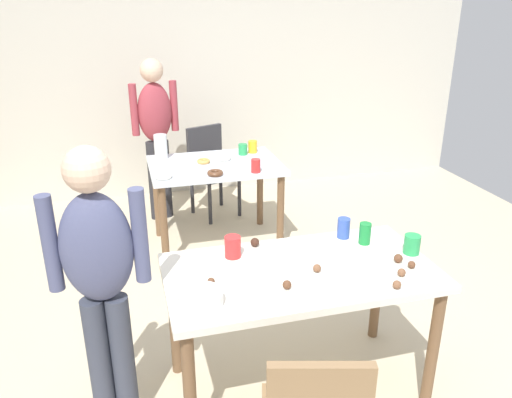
# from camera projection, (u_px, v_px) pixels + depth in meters

# --- Properties ---
(ground_plane) EXTENTS (6.40, 6.40, 0.00)m
(ground_plane) POSITION_uv_depth(u_px,v_px,m) (274.00, 375.00, 2.95)
(ground_plane) COLOR beige
(wall_back) EXTENTS (6.40, 0.10, 2.60)m
(wall_back) POSITION_uv_depth(u_px,v_px,m) (186.00, 72.00, 5.33)
(wall_back) COLOR beige
(wall_back) RESTS_ON ground_plane
(dining_table_near) EXTENTS (1.38, 0.73, 0.75)m
(dining_table_near) POSITION_uv_depth(u_px,v_px,m) (300.00, 285.00, 2.63)
(dining_table_near) COLOR silver
(dining_table_near) RESTS_ON ground_plane
(dining_table_far) EXTENTS (1.08, 0.75, 0.75)m
(dining_table_far) POSITION_uv_depth(u_px,v_px,m) (215.00, 176.00, 4.27)
(dining_table_far) COLOR silver
(dining_table_far) RESTS_ON ground_plane
(chair_far_table) EXTENTS (0.52, 0.52, 0.87)m
(chair_far_table) POSITION_uv_depth(u_px,v_px,m) (211.00, 165.00, 5.00)
(chair_far_table) COLOR #2D2D33
(chair_far_table) RESTS_ON ground_plane
(person_girl_near) EXTENTS (0.45, 0.22, 1.48)m
(person_girl_near) POSITION_uv_depth(u_px,v_px,m) (100.00, 273.00, 2.29)
(person_girl_near) COLOR #383D4C
(person_girl_near) RESTS_ON ground_plane
(person_adult_far) EXTENTS (0.45, 0.27, 1.53)m
(person_adult_far) POSITION_uv_depth(u_px,v_px,m) (156.00, 126.00, 4.72)
(person_adult_far) COLOR #28282D
(person_adult_far) RESTS_ON ground_plane
(mixing_bowl) EXTENTS (0.20, 0.20, 0.07)m
(mixing_bowl) POSITION_uv_depth(u_px,v_px,m) (201.00, 299.00, 2.28)
(mixing_bowl) COLOR white
(mixing_bowl) RESTS_ON dining_table_near
(soda_can) EXTENTS (0.07, 0.07, 0.12)m
(soda_can) POSITION_uv_depth(u_px,v_px,m) (365.00, 233.00, 2.84)
(soda_can) COLOR #198438
(soda_can) RESTS_ON dining_table_near
(fork_near) EXTENTS (0.17, 0.02, 0.01)m
(fork_near) POSITION_uv_depth(u_px,v_px,m) (236.00, 270.00, 2.58)
(fork_near) COLOR silver
(fork_near) RESTS_ON dining_table_near
(cup_near_0) EXTENTS (0.07, 0.07, 0.12)m
(cup_near_0) POSITION_uv_depth(u_px,v_px,m) (344.00, 228.00, 2.91)
(cup_near_0) COLOR #3351B2
(cup_near_0) RESTS_ON dining_table_near
(cup_near_1) EXTENTS (0.09, 0.09, 0.11)m
(cup_near_1) POSITION_uv_depth(u_px,v_px,m) (412.00, 244.00, 2.73)
(cup_near_1) COLOR green
(cup_near_1) RESTS_ON dining_table_near
(cup_near_2) EXTENTS (0.09, 0.09, 0.12)m
(cup_near_2) POSITION_uv_depth(u_px,v_px,m) (233.00, 247.00, 2.69)
(cup_near_2) COLOR red
(cup_near_2) RESTS_ON dining_table_near
(cake_ball_0) EXTENTS (0.04, 0.04, 0.04)m
(cake_ball_0) POSITION_uv_depth(u_px,v_px,m) (412.00, 265.00, 2.59)
(cake_ball_0) COLOR brown
(cake_ball_0) RESTS_ON dining_table_near
(cake_ball_1) EXTENTS (0.04, 0.04, 0.04)m
(cake_ball_1) POSITION_uv_depth(u_px,v_px,m) (211.00, 281.00, 2.44)
(cake_ball_1) COLOR brown
(cake_ball_1) RESTS_ON dining_table_near
(cake_ball_2) EXTENTS (0.04, 0.04, 0.04)m
(cake_ball_2) POSITION_uv_depth(u_px,v_px,m) (397.00, 285.00, 2.41)
(cake_ball_2) COLOR brown
(cake_ball_2) RESTS_ON dining_table_near
(cake_ball_3) EXTENTS (0.05, 0.05, 0.05)m
(cake_ball_3) POSITION_uv_depth(u_px,v_px,m) (398.00, 258.00, 2.65)
(cake_ball_3) COLOR brown
(cake_ball_3) RESTS_ON dining_table_near
(cake_ball_4) EXTENTS (0.04, 0.04, 0.04)m
(cake_ball_4) POSITION_uv_depth(u_px,v_px,m) (287.00, 285.00, 2.41)
(cake_ball_4) COLOR brown
(cake_ball_4) RESTS_ON dining_table_near
(cake_ball_5) EXTENTS (0.04, 0.04, 0.04)m
(cake_ball_5) POSITION_uv_depth(u_px,v_px,m) (402.00, 272.00, 2.52)
(cake_ball_5) COLOR brown
(cake_ball_5) RESTS_ON dining_table_near
(cake_ball_6) EXTENTS (0.04, 0.04, 0.04)m
(cake_ball_6) POSITION_uv_depth(u_px,v_px,m) (317.00, 268.00, 2.56)
(cake_ball_6) COLOR brown
(cake_ball_6) RESTS_ON dining_table_near
(cake_ball_7) EXTENTS (0.05, 0.05, 0.05)m
(cake_ball_7) POSITION_uv_depth(u_px,v_px,m) (255.00, 242.00, 2.82)
(cake_ball_7) COLOR #3D2319
(cake_ball_7) RESTS_ON dining_table_near
(pitcher_far) EXTENTS (0.11, 0.11, 0.21)m
(pitcher_far) POSITION_uv_depth(u_px,v_px,m) (161.00, 147.00, 4.31)
(pitcher_far) COLOR white
(pitcher_far) RESTS_ON dining_table_far
(cup_far_0) EXTENTS (0.08, 0.08, 0.09)m
(cup_far_0) POSITION_uv_depth(u_px,v_px,m) (243.00, 149.00, 4.45)
(cup_far_0) COLOR green
(cup_far_0) RESTS_ON dining_table_far
(cup_far_1) EXTENTS (0.07, 0.07, 0.11)m
(cup_far_1) POSITION_uv_depth(u_px,v_px,m) (256.00, 166.00, 3.99)
(cup_far_1) COLOR red
(cup_far_1) RESTS_ON dining_table_far
(cup_far_2) EXTENTS (0.08, 0.08, 0.11)m
(cup_far_2) POSITION_uv_depth(u_px,v_px,m) (253.00, 147.00, 4.50)
(cup_far_2) COLOR yellow
(cup_far_2) RESTS_ON dining_table_far
(donut_far_0) EXTENTS (0.13, 0.13, 0.04)m
(donut_far_0) POSITION_uv_depth(u_px,v_px,m) (163.00, 176.00, 3.87)
(donut_far_0) COLOR white
(donut_far_0) RESTS_ON dining_table_far
(donut_far_1) EXTENTS (0.12, 0.12, 0.04)m
(donut_far_1) POSITION_uv_depth(u_px,v_px,m) (224.00, 158.00, 4.30)
(donut_far_1) COLOR white
(donut_far_1) RESTS_ON dining_table_far
(donut_far_2) EXTENTS (0.11, 0.11, 0.03)m
(donut_far_2) POSITION_uv_depth(u_px,v_px,m) (204.00, 161.00, 4.23)
(donut_far_2) COLOR gold
(donut_far_2) RESTS_ON dining_table_far
(donut_far_3) EXTENTS (0.13, 0.13, 0.04)m
(donut_far_3) POSITION_uv_depth(u_px,v_px,m) (215.00, 173.00, 3.94)
(donut_far_3) COLOR brown
(donut_far_3) RESTS_ON dining_table_far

